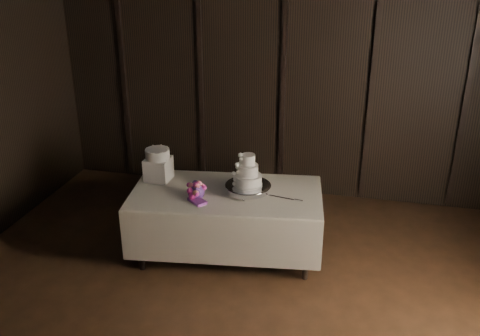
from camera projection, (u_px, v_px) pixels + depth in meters
name	position (u px, v px, depth m)	size (l,w,h in m)	color
room	(202.00, 206.00, 3.70)	(6.08, 7.08, 3.08)	black
display_table	(226.00, 221.00, 5.73)	(2.11, 1.30, 0.76)	beige
cake_stand	(248.00, 189.00, 5.56)	(0.48, 0.48, 0.09)	silver
wedding_cake	(245.00, 173.00, 5.48)	(0.33, 0.28, 0.34)	white
bouquet	(196.00, 191.00, 5.47)	(0.32, 0.42, 0.20)	#EB657B
box_pedestal	(158.00, 169.00, 5.84)	(0.26, 0.26, 0.25)	white
small_cake	(157.00, 154.00, 5.77)	(0.26, 0.26, 0.11)	white
cake_knife	(281.00, 197.00, 5.46)	(0.37, 0.02, 0.01)	silver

